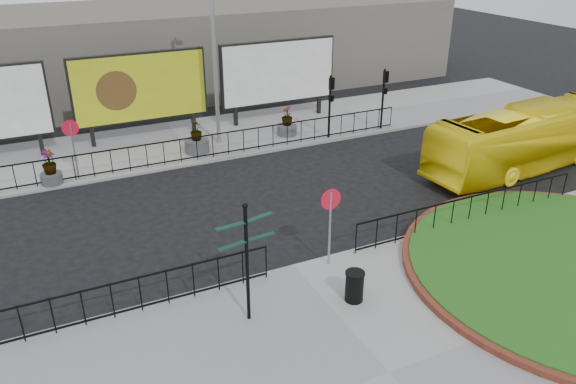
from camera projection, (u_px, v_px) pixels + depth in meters
ground at (293, 268)px, 16.91m from camera, size 90.00×90.00×0.00m
pavement_near at (389, 374)px, 12.81m from camera, size 30.00×10.00×0.12m
pavement_far at (182, 141)px, 26.67m from camera, size 44.00×6.00×0.12m
railing_near_left at (83, 308)px, 14.04m from camera, size 10.00×0.10×1.10m
railing_near_right at (470, 210)px, 18.91m from camera, size 9.00×0.10×1.10m
railing_far at (221, 144)px, 24.59m from camera, size 18.00×0.10×1.10m
speed_sign_far at (72, 137)px, 21.81m from camera, size 0.64×0.07×2.47m
speed_sign_near at (330, 210)px, 16.16m from camera, size 0.64×0.07×2.47m
billboard_mid at (140, 88)px, 25.78m from camera, size 6.20×0.31×4.10m
billboard_right at (278, 72)px, 28.51m from camera, size 6.20×0.31×4.10m
lamp_post at (214, 40)px, 24.39m from camera, size 0.74×0.18×9.23m
signal_pole_a at (331, 97)px, 26.15m from camera, size 0.22×0.26×3.00m
signal_pole_b at (384, 90)px, 27.32m from camera, size 0.22×0.26×3.00m
building_backdrop at (133, 51)px, 33.77m from camera, size 40.00×10.00×5.00m
fingerpost_sign at (247, 252)px, 13.70m from camera, size 1.56×0.45×3.34m
litter_bin at (354, 286)px, 15.08m from camera, size 0.54×0.54×0.89m
bus at (525, 139)px, 23.28m from camera, size 9.70×3.01×2.66m
planter_a at (50, 170)px, 21.94m from camera, size 0.84×0.84×1.40m
planter_b at (197, 142)px, 25.07m from camera, size 1.09×1.09×1.50m
planter_c at (287, 124)px, 27.15m from camera, size 0.95×0.95×1.45m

